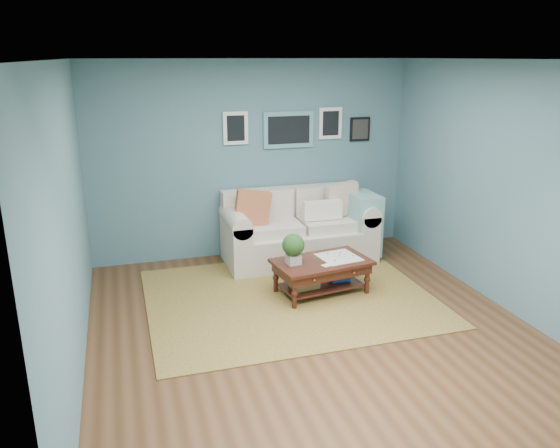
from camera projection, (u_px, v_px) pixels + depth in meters
name	position (u px, v px, depth m)	size (l,w,h in m)	color
room_shell	(315.00, 202.00, 5.33)	(5.00, 5.02, 2.70)	brown
area_rug	(289.00, 297.00, 6.43)	(3.28, 2.62, 0.01)	brown
loveseat	(304.00, 229.00, 7.57)	(2.09, 0.95, 1.08)	beige
coffee_table	(317.00, 267.00, 6.44)	(1.20, 0.81, 0.78)	black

